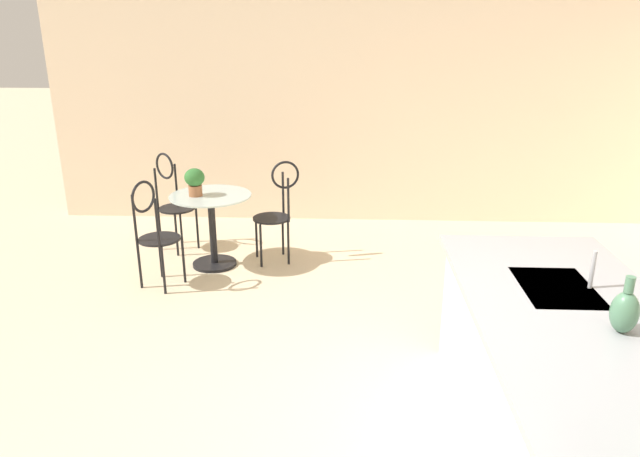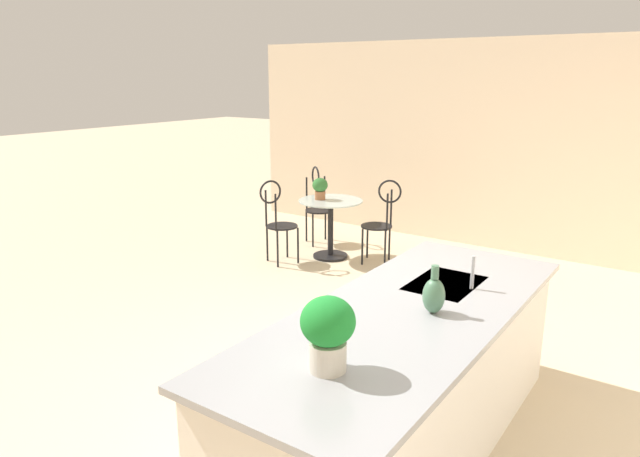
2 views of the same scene
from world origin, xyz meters
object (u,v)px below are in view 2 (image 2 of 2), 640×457
Objects in this scene: potted_plant_on_table at (320,187)px; vase_on_counter at (434,295)px; potted_plant_counter_far at (328,329)px; chair_near_window at (278,218)px; chair_by_island at (381,218)px; chair_toward_desk at (318,202)px; bistro_table at (331,223)px.

vase_on_counter reaches higher than potted_plant_on_table.
potted_plant_counter_far is (3.77, 2.66, 0.23)m from potted_plant_on_table.
chair_by_island is at bearing 125.18° from chair_near_window.
chair_toward_desk is 5.27m from potted_plant_counter_far.
vase_on_counter is (3.07, 2.02, 0.46)m from chair_by_island.
chair_near_window reaches higher than bistro_table.
chair_near_window reaches higher than potted_plant_on_table.
vase_on_counter reaches higher than chair_near_window.
chair_by_island is 3.84× the size of potted_plant_on_table.
potted_plant_on_table is at bearing -144.82° from potted_plant_counter_far.
potted_plant_on_table is at bearing 153.26° from chair_near_window.
chair_by_island is (-0.72, 1.03, 0.00)m from chair_near_window.
potted_plant_counter_far reaches higher than chair_near_window.
chair_near_window and chair_toward_desk have the same top height.
bistro_table is 2.95× the size of potted_plant_on_table.
bistro_table is at bearing -146.47° from potted_plant_counter_far.
potted_plant_counter_far reaches higher than vase_on_counter.
vase_on_counter is (3.37, 3.17, 0.46)m from chair_toward_desk.
potted_plant_on_table is 4.61m from potted_plant_counter_far.
chair_near_window is 2.88× the size of potted_plant_counter_far.
potted_plant_counter_far reaches higher than potted_plant_on_table.
bistro_table is 0.77× the size of chair_near_window.
chair_toward_desk is at bearing -142.61° from potted_plant_on_table.
chair_toward_desk is (-0.47, -0.52, 0.13)m from bistro_table.
bistro_table is 0.71m from chair_toward_desk.
chair_by_island is 2.88× the size of potted_plant_counter_far.
chair_near_window is 4.40m from potted_plant_counter_far.
vase_on_counter is at bearing 42.37° from bistro_table.
bistro_table is 3.97m from vase_on_counter.
vase_on_counter is at bearing 33.33° from chair_by_island.
vase_on_counter is (2.87, 2.78, 0.13)m from potted_plant_on_table.
chair_near_window is at bearing -54.82° from chair_by_island.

